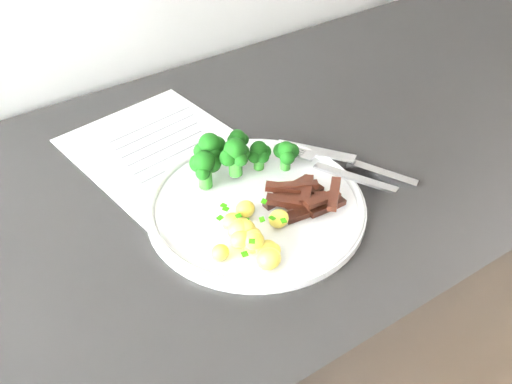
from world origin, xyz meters
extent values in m
cube|color=black|center=(0.03, 1.67, 0.47)|extent=(2.50, 0.63, 0.94)
cube|color=silver|center=(-0.13, 1.74, 0.94)|extent=(0.26, 0.34, 0.00)
cube|color=slate|center=(-0.11, 1.84, 0.94)|extent=(0.15, 0.02, 0.00)
cube|color=slate|center=(-0.12, 1.81, 0.94)|extent=(0.14, 0.02, 0.00)
cube|color=slate|center=(-0.12, 1.79, 0.94)|extent=(0.14, 0.02, 0.00)
cube|color=slate|center=(-0.12, 1.77, 0.94)|extent=(0.13, 0.02, 0.00)
cube|color=slate|center=(-0.12, 1.74, 0.94)|extent=(0.13, 0.02, 0.00)
cube|color=slate|center=(-0.13, 1.72, 0.94)|extent=(0.12, 0.02, 0.00)
cube|color=slate|center=(-0.13, 1.70, 0.94)|extent=(0.12, 0.02, 0.00)
cylinder|color=white|center=(-0.09, 1.58, 0.94)|extent=(0.28, 0.28, 0.01)
torus|color=white|center=(-0.09, 1.58, 0.95)|extent=(0.28, 0.28, 0.01)
cylinder|color=#216219|center=(-0.08, 1.64, 0.97)|extent=(0.02, 0.02, 0.02)
sphere|color=black|center=(-0.07, 1.64, 0.99)|extent=(0.02, 0.02, 0.02)
sphere|color=black|center=(-0.08, 1.65, 0.99)|extent=(0.02, 0.02, 0.02)
sphere|color=black|center=(-0.09, 1.64, 0.99)|extent=(0.02, 0.02, 0.02)
sphere|color=black|center=(-0.08, 1.63, 0.99)|extent=(0.02, 0.02, 0.02)
sphere|color=black|center=(-0.08, 1.64, 1.00)|extent=(0.03, 0.03, 0.03)
cylinder|color=#216219|center=(-0.04, 1.64, 0.96)|extent=(0.01, 0.01, 0.02)
sphere|color=black|center=(-0.03, 1.64, 0.97)|extent=(0.02, 0.02, 0.02)
sphere|color=black|center=(-0.04, 1.65, 0.97)|extent=(0.02, 0.02, 0.02)
sphere|color=black|center=(-0.05, 1.64, 0.97)|extent=(0.02, 0.02, 0.02)
sphere|color=black|center=(-0.04, 1.63, 0.97)|extent=(0.02, 0.02, 0.02)
sphere|color=black|center=(-0.04, 1.64, 0.98)|extent=(0.02, 0.02, 0.02)
cylinder|color=#216219|center=(-0.12, 1.65, 0.96)|extent=(0.02, 0.02, 0.02)
sphere|color=black|center=(-0.11, 1.65, 0.98)|extent=(0.03, 0.03, 0.03)
sphere|color=black|center=(-0.12, 1.66, 0.98)|extent=(0.02, 0.02, 0.02)
sphere|color=black|center=(-0.13, 1.64, 0.98)|extent=(0.02, 0.02, 0.02)
sphere|color=black|center=(-0.12, 1.65, 0.99)|extent=(0.03, 0.03, 0.03)
cylinder|color=#216219|center=(-0.06, 1.67, 0.97)|extent=(0.01, 0.01, 0.02)
sphere|color=black|center=(-0.05, 1.67, 0.98)|extent=(0.02, 0.02, 0.02)
sphere|color=black|center=(-0.06, 1.68, 0.98)|extent=(0.02, 0.02, 0.02)
sphere|color=black|center=(-0.06, 1.66, 0.98)|extent=(0.02, 0.02, 0.02)
sphere|color=black|center=(-0.06, 1.67, 0.99)|extent=(0.02, 0.02, 0.02)
cylinder|color=#216219|center=(-0.10, 1.67, 0.97)|extent=(0.02, 0.02, 0.02)
sphere|color=black|center=(-0.09, 1.67, 0.99)|extent=(0.03, 0.03, 0.03)
sphere|color=black|center=(-0.10, 1.68, 0.99)|extent=(0.02, 0.02, 0.02)
sphere|color=black|center=(-0.11, 1.67, 0.99)|extent=(0.02, 0.02, 0.02)
sphere|color=black|center=(-0.10, 1.66, 0.99)|extent=(0.02, 0.02, 0.02)
sphere|color=black|center=(-0.10, 1.67, 1.00)|extent=(0.03, 0.03, 0.03)
cylinder|color=#216219|center=(-0.01, 1.62, 0.96)|extent=(0.01, 0.01, 0.02)
sphere|color=black|center=(0.00, 1.62, 0.97)|extent=(0.02, 0.02, 0.02)
sphere|color=black|center=(-0.01, 1.63, 0.97)|extent=(0.02, 0.02, 0.02)
sphere|color=black|center=(-0.01, 1.61, 0.97)|extent=(0.02, 0.02, 0.02)
sphere|color=black|center=(-0.01, 1.62, 0.98)|extent=(0.02, 0.02, 0.02)
ellipsoid|color=#F7EA51|center=(-0.13, 1.50, 0.96)|extent=(0.03, 0.03, 0.02)
ellipsoid|color=#F7EA51|center=(-0.13, 1.49, 0.96)|extent=(0.02, 0.02, 0.02)
ellipsoid|color=#F7EA51|center=(-0.13, 1.56, 0.96)|extent=(0.03, 0.02, 0.02)
ellipsoid|color=#F7EA51|center=(-0.13, 1.53, 0.96)|extent=(0.03, 0.02, 0.02)
ellipsoid|color=#F7EA51|center=(-0.13, 1.49, 0.96)|extent=(0.03, 0.03, 0.02)
ellipsoid|color=#F7EA51|center=(-0.13, 1.52, 0.96)|extent=(0.02, 0.02, 0.02)
ellipsoid|color=#F7EA51|center=(-0.08, 1.54, 0.96)|extent=(0.03, 0.02, 0.02)
ellipsoid|color=#F7EA51|center=(-0.17, 1.53, 0.96)|extent=(0.02, 0.02, 0.02)
ellipsoid|color=#F7EA51|center=(-0.13, 1.53, 0.96)|extent=(0.03, 0.03, 0.02)
ellipsoid|color=#F7EA51|center=(-0.14, 1.51, 0.97)|extent=(0.02, 0.02, 0.02)
ellipsoid|color=#F7EA51|center=(-0.15, 1.52, 0.97)|extent=(0.03, 0.02, 0.02)
ellipsoid|color=#F7EA51|center=(-0.14, 1.53, 0.97)|extent=(0.03, 0.03, 0.02)
ellipsoid|color=#F7EA51|center=(-0.14, 1.53, 0.97)|extent=(0.02, 0.02, 0.02)
ellipsoid|color=#F7EA51|center=(-0.11, 1.57, 0.96)|extent=(0.03, 0.02, 0.02)
ellipsoid|color=#F7EA51|center=(-0.14, 1.53, 0.97)|extent=(0.03, 0.02, 0.02)
ellipsoid|color=#F7EA51|center=(-0.14, 1.51, 0.97)|extent=(0.02, 0.02, 0.02)
ellipsoid|color=#F7EA51|center=(-0.12, 1.50, 0.96)|extent=(0.02, 0.02, 0.02)
cube|color=#1B6F04|center=(-0.14, 1.57, 0.98)|extent=(0.01, 0.01, 0.00)
cube|color=#1B6F04|center=(-0.15, 1.56, 0.98)|extent=(0.01, 0.01, 0.00)
cube|color=#1B6F04|center=(-0.10, 1.55, 0.98)|extent=(0.01, 0.01, 0.00)
cube|color=#1B6F04|center=(-0.09, 1.52, 0.98)|extent=(0.01, 0.01, 0.00)
cube|color=#1B6F04|center=(-0.13, 1.55, 0.98)|extent=(0.01, 0.01, 0.00)
cube|color=#1B6F04|center=(-0.13, 1.54, 0.98)|extent=(0.01, 0.01, 0.00)
cube|color=#1B6F04|center=(-0.15, 1.53, 0.98)|extent=(0.01, 0.01, 0.00)
cube|color=#1B6F04|center=(-0.15, 1.50, 0.99)|extent=(0.01, 0.01, 0.00)
cube|color=#1B6F04|center=(-0.14, 1.57, 0.98)|extent=(0.01, 0.01, 0.00)
cube|color=#1B6F04|center=(-0.15, 1.54, 0.98)|extent=(0.01, 0.01, 0.00)
cube|color=#1B6F04|center=(-0.16, 1.49, 0.98)|extent=(0.01, 0.01, 0.00)
cube|color=#1B6F04|center=(-0.13, 1.53, 0.98)|extent=(0.01, 0.01, 0.00)
cube|color=#1B6F04|center=(-0.12, 1.53, 0.98)|extent=(0.01, 0.01, 0.00)
cube|color=#1B6F04|center=(-0.10, 1.53, 0.98)|extent=(0.01, 0.01, 0.00)
cube|color=black|center=(-0.02, 1.55, 0.95)|extent=(0.05, 0.03, 0.01)
cube|color=black|center=(-0.03, 1.56, 0.95)|extent=(0.06, 0.02, 0.01)
cube|color=black|center=(-0.06, 1.57, 0.95)|extent=(0.05, 0.02, 0.01)
cube|color=black|center=(-0.02, 1.56, 0.95)|extent=(0.05, 0.03, 0.01)
cube|color=black|center=(-0.02, 1.53, 0.95)|extent=(0.06, 0.01, 0.01)
cube|color=black|center=(-0.05, 1.53, 0.95)|extent=(0.06, 0.02, 0.01)
cube|color=black|center=(-0.03, 1.58, 0.95)|extent=(0.06, 0.02, 0.01)
cube|color=black|center=(-0.04, 1.56, 0.95)|extent=(0.05, 0.05, 0.01)
cube|color=black|center=(-0.06, 1.55, 0.96)|extent=(0.05, 0.05, 0.01)
cube|color=black|center=(-0.04, 1.57, 0.96)|extent=(0.06, 0.05, 0.01)
cube|color=black|center=(-0.03, 1.57, 0.97)|extent=(0.05, 0.04, 0.01)
cube|color=black|center=(-0.03, 1.56, 0.97)|extent=(0.04, 0.04, 0.01)
cube|color=black|center=(-0.04, 1.55, 0.96)|extent=(0.06, 0.05, 0.01)
cube|color=black|center=(0.00, 1.53, 0.97)|extent=(0.05, 0.05, 0.01)
cube|color=black|center=(-0.02, 1.53, 0.97)|extent=(0.05, 0.01, 0.01)
cube|color=silver|center=(0.05, 1.55, 0.95)|extent=(0.05, 0.12, 0.02)
cube|color=silver|center=(0.02, 1.62, 0.96)|extent=(0.03, 0.03, 0.01)
cylinder|color=silver|center=(0.02, 1.65, 0.96)|extent=(0.02, 0.04, 0.00)
cylinder|color=silver|center=(0.01, 1.64, 0.96)|extent=(0.02, 0.04, 0.00)
cylinder|color=silver|center=(0.01, 1.64, 0.96)|extent=(0.02, 0.04, 0.00)
cylinder|color=silver|center=(0.01, 1.64, 0.96)|extent=(0.02, 0.04, 0.00)
cube|color=silver|center=(0.04, 1.63, 0.95)|extent=(0.08, 0.11, 0.01)
cube|color=silver|center=(0.09, 1.54, 0.94)|extent=(0.06, 0.09, 0.02)
camera|label=1|loc=(-0.40, 1.12, 1.44)|focal=40.93mm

